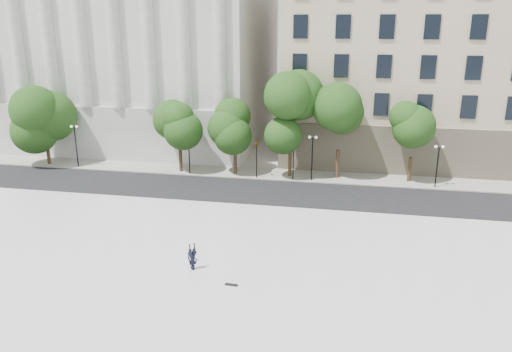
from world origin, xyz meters
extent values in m
plane|color=#A9A7A0|center=(0.00, 0.00, 0.00)|extent=(160.00, 160.00, 0.00)
cube|color=silver|center=(0.00, 3.00, 0.23)|extent=(44.00, 22.00, 0.45)
cube|color=black|center=(0.00, 18.00, 0.01)|extent=(60.00, 8.00, 0.02)
cube|color=#B4B2A6|center=(0.00, 24.00, 0.06)|extent=(60.00, 4.00, 0.12)
cube|color=silver|center=(-17.00, 39.00, 12.50)|extent=(30.00, 26.00, 25.00)
cube|color=beige|center=(20.00, 39.00, 10.50)|extent=(36.00, 26.00, 21.00)
cylinder|color=black|center=(0.42, 22.30, 1.75)|extent=(0.10, 0.10, 3.50)
imported|color=black|center=(0.42, 22.30, 3.82)|extent=(0.96, 1.57, 0.63)
cylinder|color=black|center=(4.00, 22.30, 1.75)|extent=(0.10, 0.10, 3.50)
imported|color=black|center=(4.00, 22.30, 3.88)|extent=(0.53, 1.93, 0.77)
imported|color=black|center=(0.23, 2.46, 0.68)|extent=(1.41, 1.74, 0.46)
cube|color=black|center=(2.96, 1.02, 0.49)|extent=(0.75, 0.23, 0.08)
cylinder|color=#382619|center=(-22.45, 23.07, 1.39)|extent=(0.36, 0.36, 2.77)
sphere|color=#193F12|center=(-22.45, 23.07, 5.15)|extent=(4.57, 4.57, 4.57)
cylinder|color=#382619|center=(-7.62, 23.15, 1.54)|extent=(0.36, 0.36, 3.08)
sphere|color=#193F12|center=(-7.62, 23.15, 5.73)|extent=(3.74, 3.74, 3.74)
cylinder|color=#382619|center=(-2.00, 23.53, 1.33)|extent=(0.36, 0.36, 2.66)
sphere|color=#193F12|center=(-2.00, 23.53, 4.93)|extent=(4.16, 4.16, 4.16)
cylinder|color=#382619|center=(3.53, 23.53, 1.60)|extent=(0.36, 0.36, 3.20)
sphere|color=#193F12|center=(3.53, 23.53, 5.94)|extent=(4.43, 4.43, 4.43)
cylinder|color=#382619|center=(8.15, 23.85, 1.45)|extent=(0.36, 0.36, 2.90)
sphere|color=#193F12|center=(8.15, 23.85, 5.38)|extent=(4.08, 4.08, 4.08)
cylinder|color=#382619|center=(14.98, 23.99, 1.24)|extent=(0.36, 0.36, 2.48)
sphere|color=#193F12|center=(14.98, 23.99, 4.61)|extent=(3.61, 3.61, 3.61)
cylinder|color=black|center=(-18.79, 22.60, 2.15)|extent=(0.12, 0.12, 4.30)
cube|color=black|center=(-18.79, 22.60, 4.30)|extent=(0.60, 0.06, 0.06)
sphere|color=white|center=(-19.09, 22.60, 4.40)|extent=(0.28, 0.28, 0.28)
sphere|color=white|center=(-18.49, 22.60, 4.40)|extent=(0.28, 0.28, 0.28)
cylinder|color=black|center=(-6.51, 22.60, 2.16)|extent=(0.12, 0.12, 4.32)
cube|color=black|center=(-6.51, 22.60, 4.32)|extent=(0.60, 0.06, 0.06)
sphere|color=white|center=(-6.81, 22.60, 4.42)|extent=(0.28, 0.28, 0.28)
sphere|color=white|center=(-6.21, 22.60, 4.42)|extent=(0.28, 0.28, 0.28)
cylinder|color=black|center=(5.76, 22.60, 2.12)|extent=(0.12, 0.12, 4.24)
cube|color=black|center=(5.76, 22.60, 4.24)|extent=(0.60, 0.06, 0.06)
sphere|color=white|center=(5.46, 22.60, 4.34)|extent=(0.28, 0.28, 0.28)
sphere|color=white|center=(6.06, 22.60, 4.34)|extent=(0.28, 0.28, 0.28)
cylinder|color=black|center=(17.20, 22.60, 1.92)|extent=(0.12, 0.12, 3.85)
cube|color=black|center=(17.20, 22.60, 3.85)|extent=(0.60, 0.06, 0.06)
sphere|color=white|center=(16.90, 22.60, 3.95)|extent=(0.28, 0.28, 0.28)
sphere|color=white|center=(17.50, 22.60, 3.95)|extent=(0.28, 0.28, 0.28)
camera|label=1|loc=(9.05, -23.52, 14.90)|focal=35.00mm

